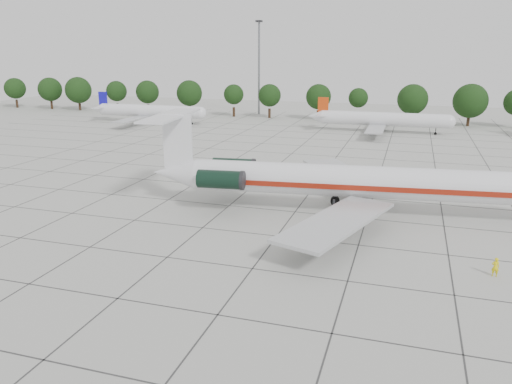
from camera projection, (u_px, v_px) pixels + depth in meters
ground at (277, 236)px, 49.49m from camera, size 260.00×260.00×0.00m
apron_joints at (308, 195)px, 63.25m from camera, size 170.00×170.00×0.02m
main_airliner at (342, 180)px, 55.50m from camera, size 45.77×35.82×10.75m
ground_crew at (495, 267)px, 40.52m from camera, size 0.62×0.42×1.64m
bg_airliner_b at (150, 111)px, 124.89m from camera, size 28.24×27.20×7.40m
bg_airliner_c at (382, 119)px, 110.29m from camera, size 28.24×27.20×7.40m
tree_line at (319, 97)px, 129.18m from camera, size 249.86×8.44×10.22m
floodlight_mast at (259, 63)px, 138.56m from camera, size 1.60×1.60×25.45m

